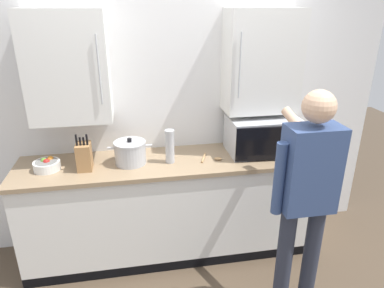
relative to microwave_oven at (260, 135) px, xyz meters
The scene contains 9 objects.
back_wall_tiled 0.91m from the microwave_oven, 160.95° to the left, with size 3.88×0.44×2.86m.
counter_unit 0.98m from the microwave_oven, behind, with size 2.55×0.61×0.91m.
microwave_oven is the anchor object (origin of this frame).
knife_block 1.46m from the microwave_oven, behind, with size 0.11×0.15×0.30m.
stock_pot 1.11m from the microwave_oven, behind, with size 0.35×0.26×0.22m.
thermos_flask 0.80m from the microwave_oven, behind, with size 0.08×0.08×0.28m.
wooden_spoon 0.47m from the microwave_oven, 169.81° to the right, with size 0.19×0.18×0.02m.
fruit_bowl 1.76m from the microwave_oven, behind, with size 0.20×0.20×0.09m.
person_figure 0.86m from the microwave_oven, 90.33° to the right, with size 0.44×0.65×1.66m.
Camera 1 is at (-0.31, -1.71, 2.11)m, focal length 32.49 mm.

